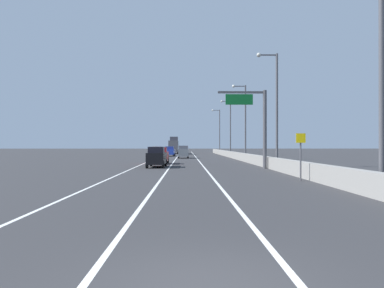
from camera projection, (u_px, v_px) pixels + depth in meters
ground_plane at (188, 157)px, 69.81m from camera, size 320.00×320.00×0.00m
lane_stripe_left at (155, 159)px, 60.72m from camera, size 0.16×130.00×0.00m
lane_stripe_center at (176, 159)px, 60.78m from camera, size 0.16×130.00×0.00m
lane_stripe_right at (197, 159)px, 60.84m from camera, size 0.16×130.00×0.00m
jersey_barrier_right at (250, 159)px, 45.95m from camera, size 0.60×120.00×1.10m
overhead_sign_gantry at (257, 119)px, 34.81m from camera, size 4.68×0.36×7.50m
speed_advisory_sign at (301, 153)px, 23.01m from camera, size 0.60×0.11×3.00m
lamp_post_right_near at (376, 54)px, 16.95m from camera, size 2.14×0.44×11.43m
lamp_post_right_second at (275, 103)px, 36.22m from camera, size 2.14×0.44×11.43m
lamp_post_right_third at (244, 117)px, 55.50m from camera, size 2.14×0.44×11.43m
lamp_post_right_fourth at (229, 124)px, 74.77m from camera, size 2.14×0.44×11.43m
lamp_post_right_fifth at (219, 129)px, 94.04m from camera, size 2.14×0.44×11.43m
car_silver_0 at (185, 151)px, 86.60m from camera, size 1.87×4.37×1.91m
car_gray_1 at (183, 152)px, 62.52m from camera, size 1.84×4.23×2.15m
car_black_2 at (157, 157)px, 37.12m from camera, size 1.83×4.68×2.09m
car_white_3 at (157, 151)px, 74.56m from camera, size 1.98×4.22×2.03m
car_red_4 at (160, 156)px, 43.67m from camera, size 2.01×4.22×2.01m
car_blue_5 at (170, 151)px, 73.62m from camera, size 2.05×4.85×1.98m
box_truck at (174, 146)px, 96.86m from camera, size 2.49×9.71×4.49m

